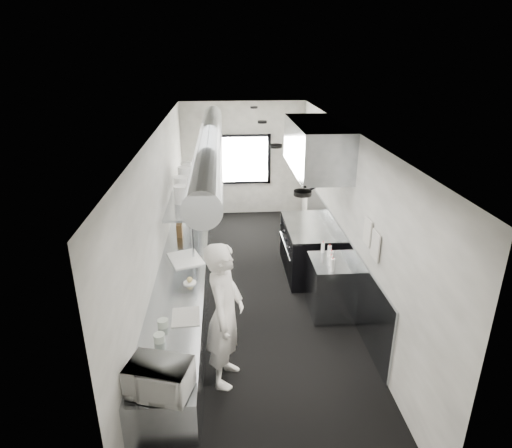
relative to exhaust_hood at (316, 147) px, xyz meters
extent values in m
cube|color=black|center=(-1.10, -0.70, -2.39)|extent=(3.00, 8.00, 0.01)
cube|color=white|center=(-1.10, -0.70, 0.41)|extent=(3.00, 8.00, 0.01)
cube|color=silver|center=(-1.10, 3.30, -0.99)|extent=(3.00, 0.02, 2.80)
cube|color=silver|center=(-1.10, -4.70, -0.99)|extent=(3.00, 0.02, 2.80)
cube|color=silver|center=(-2.60, -0.70, -0.99)|extent=(0.02, 8.00, 2.80)
cube|color=silver|center=(0.40, -0.70, -0.99)|extent=(0.02, 8.00, 2.80)
cube|color=gray|center=(0.38, -0.40, -1.84)|extent=(0.03, 5.50, 1.10)
cylinder|color=#959A9D|center=(-1.80, -0.30, 0.16)|extent=(0.40, 6.40, 0.40)
cube|color=white|center=(-1.10, 3.26, -0.99)|extent=(1.20, 0.03, 1.10)
cube|color=black|center=(-1.10, 3.28, -0.42)|extent=(1.36, 0.03, 0.08)
cube|color=black|center=(-1.10, 3.28, -1.57)|extent=(1.36, 0.03, 0.08)
cube|color=black|center=(-1.74, 3.28, -0.99)|extent=(0.08, 0.03, 1.25)
cube|color=black|center=(-0.46, 3.28, -0.99)|extent=(0.08, 0.03, 1.25)
cube|color=gray|center=(0.00, 0.00, 0.01)|extent=(0.80, 2.20, 0.80)
cube|color=gray|center=(-0.38, 0.00, -0.38)|extent=(0.05, 2.20, 0.05)
cube|color=black|center=(-0.08, 0.00, -0.33)|extent=(0.50, 2.10, 0.28)
cube|color=gray|center=(-2.25, -1.20, -1.94)|extent=(0.70, 6.00, 0.90)
cube|color=gray|center=(-2.30, 0.30, -0.84)|extent=(0.45, 3.00, 0.04)
cylinder|color=gray|center=(-2.10, -1.10, -1.17)|extent=(0.04, 0.04, 0.66)
cylinder|color=gray|center=(-2.10, 0.30, -1.17)|extent=(0.04, 0.04, 0.66)
cylinder|color=gray|center=(-2.10, 1.70, -1.17)|extent=(0.04, 0.04, 0.66)
cube|color=black|center=(-0.05, 0.00, -1.94)|extent=(0.85, 1.60, 0.90)
cube|color=gray|center=(-0.05, 0.00, -1.47)|extent=(0.85, 1.60, 0.04)
cube|color=gray|center=(-0.46, 0.00, -1.94)|extent=(0.03, 1.55, 0.80)
cylinder|color=gray|center=(-0.49, 0.00, -1.84)|extent=(0.03, 1.30, 0.03)
cube|color=gray|center=(0.05, -1.40, -1.94)|extent=(0.65, 0.80, 0.90)
cube|color=gray|center=(-2.25, 2.50, -1.94)|extent=(0.70, 1.20, 0.90)
cube|color=silver|center=(0.37, -1.90, -0.79)|extent=(0.02, 0.28, 0.38)
cube|color=silver|center=(0.37, -2.25, -0.84)|extent=(0.02, 0.28, 0.38)
imported|color=white|center=(-1.62, -2.81, -1.44)|extent=(0.61, 0.78, 1.90)
imported|color=white|center=(-2.25, -3.99, -1.33)|extent=(0.64, 0.55, 0.33)
cylinder|color=#B8C6B6|center=(-2.36, -3.20, -1.44)|extent=(0.14, 0.14, 0.09)
cylinder|color=#B8C6B6|center=(-2.35, -2.92, -1.44)|extent=(0.14, 0.14, 0.09)
cube|color=white|center=(-2.10, -2.74, -1.49)|extent=(0.36, 0.44, 0.01)
cylinder|color=silver|center=(-2.10, -1.91, -1.48)|extent=(0.21, 0.21, 0.02)
sphere|color=tan|center=(-2.10, -1.91, -1.44)|extent=(0.08, 0.08, 0.08)
cube|color=silver|center=(-2.22, -1.15, -1.48)|extent=(0.63, 0.73, 0.02)
cube|color=brown|center=(-2.38, -0.21, -1.37)|extent=(0.10, 0.22, 0.23)
cylinder|color=silver|center=(-2.29, -0.39, -0.67)|extent=(0.33, 0.33, 0.29)
cylinder|color=silver|center=(-2.32, 0.00, -0.65)|extent=(0.29, 0.29, 0.34)
cylinder|color=silver|center=(-2.31, 0.63, -0.65)|extent=(0.31, 0.31, 0.35)
cylinder|color=silver|center=(-2.31, 1.07, -0.66)|extent=(0.28, 0.28, 0.33)
cylinder|color=silver|center=(-0.03, -1.70, -1.39)|extent=(0.07, 0.07, 0.20)
cylinder|color=silver|center=(-0.02, -1.53, -1.41)|extent=(0.06, 0.06, 0.17)
cylinder|color=silver|center=(0.02, -1.41, -1.40)|extent=(0.08, 0.08, 0.19)
cylinder|color=silver|center=(0.04, -1.22, -1.40)|extent=(0.07, 0.07, 0.18)
cylinder|color=silver|center=(-0.03, -1.07, -1.40)|extent=(0.06, 0.06, 0.17)
camera|label=1|loc=(-1.58, -7.34, 1.57)|focal=30.78mm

